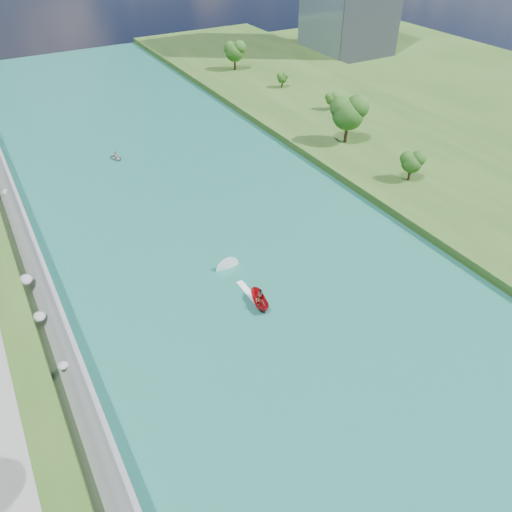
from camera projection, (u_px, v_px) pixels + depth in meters
ground at (292, 324)px, 61.51m from camera, size 260.00×260.00×0.00m
river_water at (220, 242)px, 75.34m from camera, size 55.00×240.00×0.10m
berm_east at (453, 164)px, 94.70m from camera, size 44.00×240.00×1.50m
riprap_bank at (40, 292)px, 63.51m from camera, size 3.87×236.00×4.05m
trees_east at (399, 142)px, 90.17m from camera, size 13.32×139.55×11.17m
motorboat at (254, 295)px, 64.60m from camera, size 3.60×19.07×2.01m
raft at (116, 157)px, 97.78m from camera, size 2.81×3.46×1.54m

